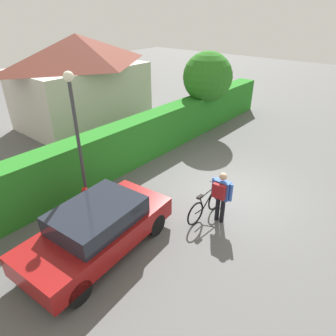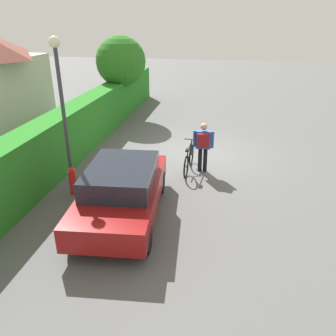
{
  "view_description": "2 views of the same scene",
  "coord_description": "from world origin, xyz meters",
  "px_view_note": "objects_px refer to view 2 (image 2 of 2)",
  "views": [
    {
      "loc": [
        -8.01,
        -3.68,
        5.63
      ],
      "look_at": [
        -1.99,
        1.31,
        1.39
      ],
      "focal_mm": 31.89,
      "sensor_mm": 36.0,
      "label": 1
    },
    {
      "loc": [
        -11.64,
        -0.95,
        4.62
      ],
      "look_at": [
        -3.44,
        0.48,
        0.87
      ],
      "focal_mm": 35.99,
      "sensor_mm": 36.0,
      "label": 2
    }
  ],
  "objects_px": {
    "person_rider": "(203,143)",
    "tree_kerbside": "(121,62)",
    "bicycle": "(189,160)",
    "parked_car_near": "(122,190)",
    "street_lamp": "(62,98)",
    "fire_hydrant": "(73,180)"
  },
  "relations": [
    {
      "from": "street_lamp",
      "to": "tree_kerbside",
      "type": "height_order",
      "value": "street_lamp"
    },
    {
      "from": "person_rider",
      "to": "street_lamp",
      "type": "distance_m",
      "value": 4.44
    },
    {
      "from": "parked_car_near",
      "to": "street_lamp",
      "type": "bearing_deg",
      "value": 61.69
    },
    {
      "from": "parked_car_near",
      "to": "bicycle",
      "type": "bearing_deg",
      "value": -23.93
    },
    {
      "from": "person_rider",
      "to": "tree_kerbside",
      "type": "xyz_separation_m",
      "value": [
        5.99,
        4.46,
        1.68
      ]
    },
    {
      "from": "bicycle",
      "to": "parked_car_near",
      "type": "bearing_deg",
      "value": 156.07
    },
    {
      "from": "tree_kerbside",
      "to": "fire_hydrant",
      "type": "distance_m",
      "value": 8.48
    },
    {
      "from": "person_rider",
      "to": "parked_car_near",
      "type": "bearing_deg",
      "value": 149.85
    },
    {
      "from": "person_rider",
      "to": "street_lamp",
      "type": "xyz_separation_m",
      "value": [
        -2.05,
        3.54,
        1.74
      ]
    },
    {
      "from": "person_rider",
      "to": "street_lamp",
      "type": "height_order",
      "value": "street_lamp"
    },
    {
      "from": "bicycle",
      "to": "street_lamp",
      "type": "xyz_separation_m",
      "value": [
        -2.0,
        3.1,
        2.33
      ]
    },
    {
      "from": "street_lamp",
      "to": "tree_kerbside",
      "type": "xyz_separation_m",
      "value": [
        8.04,
        0.92,
        -0.06
      ]
    },
    {
      "from": "person_rider",
      "to": "tree_kerbside",
      "type": "bearing_deg",
      "value": 36.67
    },
    {
      "from": "bicycle",
      "to": "person_rider",
      "type": "bearing_deg",
      "value": -83.14
    },
    {
      "from": "bicycle",
      "to": "street_lamp",
      "type": "relative_size",
      "value": 0.41
    },
    {
      "from": "bicycle",
      "to": "tree_kerbside",
      "type": "bearing_deg",
      "value": 33.66
    },
    {
      "from": "parked_car_near",
      "to": "person_rider",
      "type": "height_order",
      "value": "person_rider"
    },
    {
      "from": "bicycle",
      "to": "fire_hydrant",
      "type": "distance_m",
      "value": 3.69
    },
    {
      "from": "street_lamp",
      "to": "fire_hydrant",
      "type": "relative_size",
      "value": 5.2
    },
    {
      "from": "parked_car_near",
      "to": "bicycle",
      "type": "relative_size",
      "value": 2.38
    },
    {
      "from": "person_rider",
      "to": "fire_hydrant",
      "type": "height_order",
      "value": "person_rider"
    },
    {
      "from": "tree_kerbside",
      "to": "person_rider",
      "type": "bearing_deg",
      "value": -143.33
    }
  ]
}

